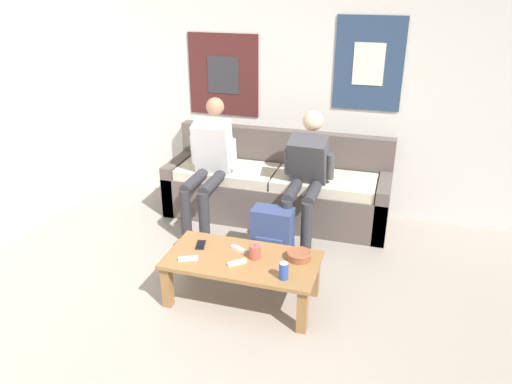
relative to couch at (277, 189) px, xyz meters
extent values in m
plane|color=gray|center=(-0.10, -2.29, -0.30)|extent=(18.00, 18.00, 0.00)
cube|color=silver|center=(-0.10, 0.35, 0.98)|extent=(10.00, 0.05, 2.55)
cube|color=#471E1E|center=(-0.67, 0.31, 1.06)|extent=(0.75, 0.01, 0.83)
cube|color=#2D2D33|center=(-0.67, 0.31, 1.06)|extent=(0.34, 0.01, 0.37)
cube|color=navy|center=(0.78, 0.31, 1.24)|extent=(0.63, 0.01, 0.86)
cube|color=silver|center=(0.78, 0.31, 1.24)|extent=(0.29, 0.01, 0.39)
cube|color=#564C47|center=(0.00, 0.26, 0.13)|extent=(2.22, 0.13, 0.85)
cube|color=#564C47|center=(0.00, -0.09, -0.09)|extent=(2.22, 0.57, 0.41)
cube|color=#564C47|center=(-1.05, -0.09, -0.03)|extent=(0.12, 0.57, 0.53)
cube|color=#564C47|center=(1.05, -0.09, -0.03)|extent=(0.12, 0.57, 0.53)
cube|color=beige|center=(-0.50, -0.09, 0.17)|extent=(0.97, 0.53, 0.10)
cube|color=beige|center=(0.50, -0.09, 0.17)|extent=(0.97, 0.53, 0.10)
cube|color=olive|center=(0.12, -1.49, 0.06)|extent=(1.13, 0.57, 0.03)
cube|color=olive|center=(-0.39, -1.26, -0.13)|extent=(0.07, 0.07, 0.34)
cube|color=olive|center=(0.63, -1.26, -0.13)|extent=(0.07, 0.07, 0.34)
cube|color=olive|center=(-0.39, -1.72, -0.13)|extent=(0.07, 0.07, 0.34)
cube|color=olive|center=(0.63, -1.72, -0.13)|extent=(0.07, 0.07, 0.34)
cylinder|color=#2D2D33|center=(-0.66, -0.54, 0.22)|extent=(0.11, 0.45, 0.11)
cylinder|color=#2D2D33|center=(-0.66, -0.76, -0.03)|extent=(0.10, 0.10, 0.49)
cube|color=#232328|center=(-0.66, -0.83, -0.27)|extent=(0.11, 0.25, 0.05)
cylinder|color=#2D2D33|center=(-0.48, -0.54, 0.22)|extent=(0.11, 0.45, 0.11)
cylinder|color=#2D2D33|center=(-0.48, -0.76, -0.03)|extent=(0.10, 0.10, 0.49)
cube|color=#232328|center=(-0.48, -0.83, -0.27)|extent=(0.11, 0.25, 0.05)
cube|color=silver|center=(-0.57, -0.26, 0.47)|extent=(0.36, 0.35, 0.56)
sphere|color=#9E7556|center=(-0.57, -0.17, 0.85)|extent=(0.17, 0.17, 0.17)
cylinder|color=silver|center=(-0.77, -0.26, 0.43)|extent=(0.08, 0.11, 0.29)
cylinder|color=silver|center=(-0.38, -0.26, 0.43)|extent=(0.08, 0.11, 0.29)
cylinder|color=#2D2D33|center=(0.27, -0.51, 0.22)|extent=(0.11, 0.39, 0.11)
cylinder|color=#2D2D33|center=(0.27, -0.70, -0.03)|extent=(0.10, 0.10, 0.49)
cube|color=#232328|center=(0.27, -0.77, -0.27)|extent=(0.11, 0.25, 0.05)
cylinder|color=#2D2D33|center=(0.45, -0.51, 0.22)|extent=(0.11, 0.39, 0.11)
cylinder|color=#2D2D33|center=(0.45, -0.70, -0.03)|extent=(0.10, 0.10, 0.49)
cube|color=#232328|center=(0.45, -0.77, -0.27)|extent=(0.11, 0.25, 0.05)
cube|color=#3F3F44|center=(0.36, -0.24, 0.43)|extent=(0.36, 0.37, 0.50)
sphere|color=beige|center=(0.36, -0.13, 0.78)|extent=(0.19, 0.19, 0.19)
cylinder|color=#3F3F44|center=(0.16, -0.23, 0.40)|extent=(0.08, 0.12, 0.26)
cylinder|color=#3F3F44|center=(0.55, -0.23, 0.40)|extent=(0.08, 0.12, 0.26)
cube|color=navy|center=(0.17, -0.79, -0.07)|extent=(0.36, 0.21, 0.46)
cube|color=navy|center=(0.16, -0.88, -0.17)|extent=(0.25, 0.08, 0.21)
cylinder|color=brown|center=(0.52, -1.37, 0.10)|extent=(0.18, 0.18, 0.06)
torus|color=brown|center=(0.52, -1.37, 0.13)|extent=(0.18, 0.18, 0.02)
cylinder|color=#B24C42|center=(0.21, -1.45, 0.12)|extent=(0.09, 0.09, 0.10)
cylinder|color=black|center=(0.21, -1.45, 0.18)|extent=(0.00, 0.00, 0.01)
cylinder|color=#28479E|center=(0.48, -1.66, 0.13)|extent=(0.07, 0.07, 0.12)
cylinder|color=silver|center=(0.48, -1.66, 0.20)|extent=(0.06, 0.06, 0.00)
cube|color=white|center=(-0.25, -1.63, 0.08)|extent=(0.15, 0.09, 0.02)
cylinder|color=#333842|center=(-0.22, -1.61, 0.10)|extent=(0.01, 0.01, 0.00)
cube|color=white|center=(0.06, -1.39, 0.08)|extent=(0.14, 0.09, 0.02)
cylinder|color=#333842|center=(0.03, -1.37, 0.10)|extent=(0.01, 0.01, 0.00)
cube|color=white|center=(0.11, -1.57, 0.08)|extent=(0.13, 0.12, 0.02)
cylinder|color=#333842|center=(0.13, -1.55, 0.10)|extent=(0.01, 0.01, 0.00)
cube|color=black|center=(-0.25, -1.40, 0.08)|extent=(0.10, 0.15, 0.01)
cube|color=black|center=(-0.25, -1.40, 0.08)|extent=(0.09, 0.14, 0.00)
camera|label=1|loc=(1.14, -4.50, 2.01)|focal=35.00mm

